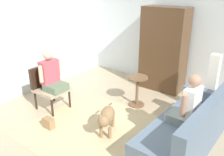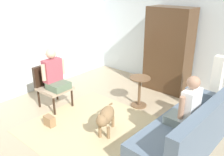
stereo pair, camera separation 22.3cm
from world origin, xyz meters
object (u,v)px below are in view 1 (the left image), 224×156
at_px(dog, 107,117).
at_px(column_lamp, 212,85).
at_px(round_end_table, 137,89).
at_px(handbag, 49,123).
at_px(armoire_cabinet, 164,49).
at_px(person_on_armchair, 51,74).
at_px(couch, 188,130).
at_px(person_on_couch, 188,105).
at_px(armchair, 47,84).

distance_m(dog, column_lamp, 2.22).
bearing_deg(round_end_table, column_lamp, 24.39).
bearing_deg(handbag, armoire_cabinet, 74.49).
relative_size(dog, handbag, 3.55).
bearing_deg(person_on_armchair, handbag, -48.04).
distance_m(couch, person_on_armchair, 2.80).
bearing_deg(person_on_couch, armchair, -171.12).
height_order(armchair, column_lamp, column_lamp).
bearing_deg(column_lamp, dog, -122.78).
bearing_deg(armchair, armoire_cabinet, 58.48).
bearing_deg(column_lamp, person_on_armchair, -145.91).
distance_m(person_on_couch, column_lamp, 1.36).
xyz_separation_m(couch, armoire_cabinet, (-1.41, 1.90, 0.69)).
height_order(couch, round_end_table, couch).
height_order(person_on_armchair, armoire_cabinet, armoire_cabinet).
xyz_separation_m(person_on_couch, column_lamp, (-0.02, 1.36, -0.14)).
xyz_separation_m(person_on_couch, person_on_armchair, (-2.67, -0.44, 0.02)).
xyz_separation_m(armchair, dog, (1.62, -0.05, -0.18)).
xyz_separation_m(armchair, person_on_couch, (2.83, 0.44, 0.24)).
bearing_deg(person_on_couch, armoire_cabinet, 125.22).
bearing_deg(armchair, person_on_couch, 8.88).
xyz_separation_m(couch, dog, (-1.25, -0.53, 0.04)).
xyz_separation_m(couch, round_end_table, (-1.40, 0.71, 0.07)).
xyz_separation_m(person_on_couch, dog, (-1.21, -0.49, -0.41)).
bearing_deg(armchair, round_end_table, 39.03).
height_order(round_end_table, column_lamp, column_lamp).
xyz_separation_m(armchair, round_end_table, (1.47, 1.19, -0.15)).
bearing_deg(handbag, column_lamp, 47.30).
height_order(person_on_couch, round_end_table, person_on_couch).
xyz_separation_m(round_end_table, armoire_cabinet, (-0.01, 1.19, 0.63)).
bearing_deg(handbag, couch, 24.67).
xyz_separation_m(round_end_table, handbag, (-0.82, -1.74, -0.28)).
distance_m(couch, round_end_table, 1.58).
height_order(couch, dog, couch).
bearing_deg(armchair, column_lamp, 32.62).
height_order(person_on_couch, armoire_cabinet, armoire_cabinet).
xyz_separation_m(couch, person_on_couch, (-0.04, -0.03, 0.45)).
bearing_deg(armchair, dog, -1.82).
bearing_deg(armoire_cabinet, person_on_couch, -54.78).
distance_m(column_lamp, armoire_cabinet, 1.52).
bearing_deg(person_on_armchair, person_on_couch, 9.34).
bearing_deg(round_end_table, couch, -27.02).
bearing_deg(person_on_armchair, couch, 9.90).
xyz_separation_m(person_on_couch, armoire_cabinet, (-1.37, 1.94, 0.24)).
xyz_separation_m(person_on_couch, handbag, (-2.18, -0.99, -0.66)).
distance_m(person_on_couch, person_on_armchair, 2.71).
bearing_deg(armoire_cabinet, person_on_armchair, -118.74).
distance_m(round_end_table, column_lamp, 1.49).
xyz_separation_m(dog, handbag, (-0.97, -0.49, -0.25)).
xyz_separation_m(person_on_couch, round_end_table, (-1.36, 0.75, -0.38)).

